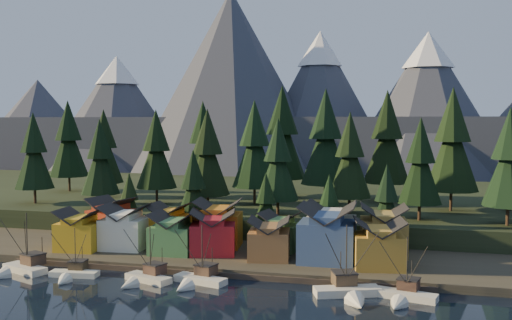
% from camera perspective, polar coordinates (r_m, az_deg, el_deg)
% --- Properties ---
extents(ground, '(500.00, 500.00, 0.00)m').
position_cam_1_polar(ground, '(92.66, -7.99, -13.88)').
color(ground, black).
rests_on(ground, ground).
extents(shore_strip, '(400.00, 50.00, 1.50)m').
position_cam_1_polar(shore_strip, '(129.12, -1.20, -8.37)').
color(shore_strip, '#312D23').
rests_on(shore_strip, ground).
extents(hillside, '(420.00, 100.00, 6.00)m').
position_cam_1_polar(hillside, '(176.66, 3.13, -4.29)').
color(hillside, black).
rests_on(hillside, ground).
extents(dock, '(80.00, 4.00, 1.00)m').
position_cam_1_polar(dock, '(107.34, -4.60, -11.08)').
color(dock, '#42372F').
rests_on(dock, ground).
extents(mountain_ridge, '(560.00, 190.00, 90.00)m').
position_cam_1_polar(mountain_ridge, '(297.59, 6.95, 3.49)').
color(mountain_ridge, '#4C5062').
rests_on(mountain_ridge, ground).
extents(boat_0, '(10.35, 10.96, 12.39)m').
position_cam_1_polar(boat_0, '(115.80, -22.59, -9.26)').
color(boat_0, silver).
rests_on(boat_0, ground).
extents(boat_1, '(9.22, 9.87, 9.85)m').
position_cam_1_polar(boat_1, '(109.53, -17.95, -10.24)').
color(boat_1, white).
rests_on(boat_1, ground).
extents(boat_2, '(9.58, 10.08, 11.01)m').
position_cam_1_polar(boat_2, '(103.19, -11.14, -10.82)').
color(boat_2, beige).
rests_on(boat_2, ground).
extents(boat_3, '(10.23, 10.69, 11.25)m').
position_cam_1_polar(boat_3, '(100.86, -5.95, -11.12)').
color(boat_3, white).
rests_on(boat_3, ground).
extents(boat_5, '(11.47, 12.00, 12.75)m').
position_cam_1_polar(boat_5, '(94.43, 9.33, -12.01)').
color(boat_5, silver).
rests_on(boat_5, ground).
extents(boat_6, '(10.45, 10.95, 11.02)m').
position_cam_1_polar(boat_6, '(94.67, 14.58, -12.29)').
color(boat_6, silver).
rests_on(boat_6, ground).
extents(house_front_0, '(9.08, 8.66, 8.44)m').
position_cam_1_polar(house_front_0, '(124.58, -17.22, -6.57)').
color(house_front_0, gold).
rests_on(house_front_0, shore_strip).
extents(house_front_1, '(9.51, 9.18, 9.22)m').
position_cam_1_polar(house_front_1, '(123.31, -12.98, -6.41)').
color(house_front_1, white).
rests_on(house_front_1, shore_strip).
extents(house_front_2, '(8.90, 8.97, 8.30)m').
position_cam_1_polar(house_front_2, '(117.45, -8.26, -7.11)').
color(house_front_2, '#427A44').
rests_on(house_front_2, shore_strip).
extents(house_front_3, '(10.62, 10.33, 8.92)m').
position_cam_1_polar(house_front_3, '(115.87, -4.32, -7.07)').
color(house_front_3, maroon).
rests_on(house_front_3, shore_strip).
extents(house_front_4, '(8.95, 9.47, 7.96)m').
position_cam_1_polar(house_front_4, '(111.45, 1.32, -7.76)').
color(house_front_4, '#946034').
rests_on(house_front_4, shore_strip).
extents(house_front_5, '(10.56, 9.62, 10.95)m').
position_cam_1_polar(house_front_5, '(109.63, 7.12, -7.15)').
color(house_front_5, '#324977').
rests_on(house_front_5, shore_strip).
extents(house_front_6, '(10.16, 9.75, 8.90)m').
position_cam_1_polar(house_front_6, '(107.15, 12.21, -8.06)').
color(house_front_6, '#B0832D').
rests_on(house_front_6, shore_strip).
extents(house_back_0, '(10.16, 9.89, 9.48)m').
position_cam_1_polar(house_back_0, '(133.23, -14.25, -5.60)').
color(house_back_0, '#9A2D17').
rests_on(house_back_0, shore_strip).
extents(house_back_1, '(8.14, 8.24, 8.87)m').
position_cam_1_polar(house_back_1, '(125.59, -8.72, -6.25)').
color(house_back_1, orange).
rests_on(house_back_1, shore_strip).
extents(house_back_2, '(10.49, 9.82, 10.04)m').
position_cam_1_polar(house_back_2, '(122.46, -3.80, -6.19)').
color(house_back_2, '#C6731B').
rests_on(house_back_2, shore_strip).
extents(house_back_3, '(8.79, 8.08, 7.91)m').
position_cam_1_polar(house_back_3, '(119.07, 2.43, -7.02)').
color(house_back_3, '#4D7C43').
rests_on(house_back_3, shore_strip).
extents(house_back_4, '(9.65, 9.26, 10.49)m').
position_cam_1_polar(house_back_4, '(116.28, 7.47, -6.64)').
color(house_back_4, beige).
rests_on(house_back_4, shore_strip).
extents(house_back_5, '(9.77, 9.87, 10.01)m').
position_cam_1_polar(house_back_5, '(117.15, 12.63, -6.75)').
color(house_back_5, '#A8883B').
rests_on(house_back_5, shore_strip).
extents(tree_hill_0, '(10.60, 10.60, 24.68)m').
position_cam_1_polar(tree_hill_0, '(164.51, -21.32, 0.61)').
color(tree_hill_0, '#332319').
rests_on(tree_hill_0, hillside).
extents(tree_hill_1, '(11.04, 11.04, 25.71)m').
position_cam_1_polar(tree_hill_1, '(171.56, -14.95, 1.06)').
color(tree_hill_1, '#332319').
rests_on(tree_hill_1, hillside).
extents(tree_hill_2, '(9.79, 9.79, 22.80)m').
position_cam_1_polar(tree_hill_2, '(149.35, -15.33, 0.03)').
color(tree_hill_2, '#332319').
rests_on(tree_hill_2, hillside).
extents(tree_hill_3, '(10.90, 10.90, 25.40)m').
position_cam_1_polar(tree_hill_3, '(155.44, -9.94, 0.79)').
color(tree_hill_3, '#332319').
rests_on(tree_hill_3, hillside).
extents(tree_hill_4, '(12.05, 12.05, 28.07)m').
position_cam_1_polar(tree_hill_4, '(166.31, -5.31, 1.54)').
color(tree_hill_4, '#332319').
rests_on(tree_hill_4, hillside).
extents(tree_hill_5, '(10.86, 10.86, 25.30)m').
position_cam_1_polar(tree_hill_5, '(139.52, -4.87, 0.45)').
color(tree_hill_5, '#332319').
rests_on(tree_hill_5, hillside).
extents(tree_hill_6, '(11.97, 11.97, 27.88)m').
position_cam_1_polar(tree_hill_6, '(151.49, -0.15, 1.28)').
color(tree_hill_6, '#332319').
rests_on(tree_hill_6, hillside).
extents(tree_hill_7, '(9.89, 9.89, 23.04)m').
position_cam_1_polar(tree_hill_7, '(132.84, 2.20, -0.25)').
color(tree_hill_7, '#332319').
rests_on(tree_hill_7, hillside).
extents(tree_hill_8, '(13.35, 13.35, 31.11)m').
position_cam_1_polar(tree_hill_8, '(154.92, 6.96, 1.96)').
color(tree_hill_8, '#332319').
rests_on(tree_hill_8, hillside).
extents(tree_hill_9, '(10.52, 10.52, 24.51)m').
position_cam_1_polar(tree_hill_9, '(137.36, 9.36, 0.18)').
color(tree_hill_9, '#332319').
rests_on(tree_hill_9, hillside).
extents(tree_hill_10, '(13.25, 13.25, 30.87)m').
position_cam_1_polar(tree_hill_10, '(161.71, 12.96, 1.93)').
color(tree_hill_10, '#332319').
rests_on(tree_hill_10, hillside).
extents(tree_hill_11, '(9.95, 9.95, 23.18)m').
position_cam_1_polar(tree_hill_11, '(132.00, 16.11, -0.39)').
color(tree_hill_11, '#332319').
rests_on(tree_hill_11, hillside).
extents(tree_hill_12, '(13.16, 13.16, 30.65)m').
position_cam_1_polar(tree_hill_12, '(148.20, 19.03, 1.59)').
color(tree_hill_12, '#332319').
rests_on(tree_hill_12, hillside).
extents(tree_hill_13, '(10.84, 10.84, 25.24)m').
position_cam_1_polar(tree_hill_13, '(131.77, 23.99, -0.09)').
color(tree_hill_13, '#332319').
rests_on(tree_hill_13, hillside).
extents(tree_hill_15, '(14.01, 14.01, 32.65)m').
position_cam_1_polar(tree_hill_15, '(167.06, 2.63, 2.42)').
color(tree_hill_15, '#332319').
rests_on(tree_hill_15, hillside).
extents(tree_hill_16, '(12.35, 12.35, 28.77)m').
position_cam_1_polar(tree_hill_16, '(189.30, -18.24, 1.76)').
color(tree_hill_16, '#332319').
rests_on(tree_hill_16, hillside).
extents(tree_shore_0, '(6.30, 6.30, 14.68)m').
position_cam_1_polar(tree_shore_0, '(137.59, -12.54, -3.99)').
color(tree_shore_0, '#332319').
rests_on(tree_shore_0, shore_strip).
extents(tree_shore_1, '(8.71, 8.71, 20.30)m').
position_cam_1_polar(tree_shore_1, '(130.80, -6.29, -2.97)').
color(tree_shore_1, '#332319').
rests_on(tree_shore_1, shore_strip).
extents(tree_shore_2, '(6.66, 6.66, 15.50)m').
position_cam_1_polar(tree_shore_2, '(126.24, 0.99, -4.40)').
color(tree_shore_2, '#332319').
rests_on(tree_shore_2, shore_strip).
extents(tree_shore_3, '(6.64, 6.64, 15.47)m').
position_cam_1_polar(tree_shore_3, '(123.82, 7.33, -4.61)').
color(tree_shore_3, '#332319').
rests_on(tree_shore_3, shore_strip).
extents(tree_shore_4, '(7.66, 7.66, 17.85)m').
position_cam_1_polar(tree_shore_4, '(122.80, 12.92, -4.14)').
color(tree_shore_4, '#332319').
rests_on(tree_shore_4, shore_strip).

